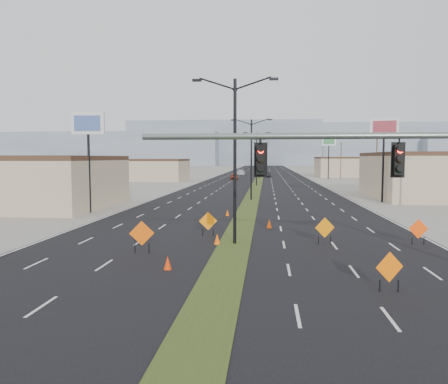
# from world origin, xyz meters

# --- Properties ---
(ground) EXTENTS (600.00, 600.00, 0.00)m
(ground) POSITION_xyz_m (0.00, 0.00, 0.00)
(ground) COLOR gray
(ground) RESTS_ON ground
(road_surface) EXTENTS (25.00, 400.00, 0.02)m
(road_surface) POSITION_xyz_m (0.00, 100.00, 0.00)
(road_surface) COLOR black
(road_surface) RESTS_ON ground
(median_strip) EXTENTS (2.00, 400.00, 0.04)m
(median_strip) POSITION_xyz_m (0.00, 100.00, 0.00)
(median_strip) COLOR #2E4117
(median_strip) RESTS_ON ground
(building_sw_far) EXTENTS (30.00, 14.00, 4.50)m
(building_sw_far) POSITION_xyz_m (-32.00, 85.00, 2.25)
(building_sw_far) COLOR #C2AC8B
(building_sw_far) RESTS_ON ground
(building_se_far) EXTENTS (44.00, 16.00, 5.00)m
(building_se_far) POSITION_xyz_m (38.00, 110.00, 2.50)
(building_se_far) COLOR #C2AC8B
(building_se_far) RESTS_ON ground
(mesa_west) EXTENTS (180.00, 50.00, 22.00)m
(mesa_west) POSITION_xyz_m (-120.00, 280.00, 11.00)
(mesa_west) COLOR gray
(mesa_west) RESTS_ON ground
(mesa_center) EXTENTS (220.00, 50.00, 28.00)m
(mesa_center) POSITION_xyz_m (40.00, 300.00, 14.00)
(mesa_center) COLOR gray
(mesa_center) RESTS_ON ground
(mesa_backdrop) EXTENTS (140.00, 50.00, 32.00)m
(mesa_backdrop) POSITION_xyz_m (-30.00, 320.00, 16.00)
(mesa_backdrop) COLOR gray
(mesa_backdrop) RESTS_ON ground
(streetlight_0) EXTENTS (5.15, 0.24, 10.02)m
(streetlight_0) POSITION_xyz_m (0.00, 12.00, 5.42)
(streetlight_0) COLOR black
(streetlight_0) RESTS_ON ground
(streetlight_1) EXTENTS (5.15, 0.24, 10.02)m
(streetlight_1) POSITION_xyz_m (0.00, 40.00, 5.42)
(streetlight_1) COLOR black
(streetlight_1) RESTS_ON ground
(streetlight_2) EXTENTS (5.15, 0.24, 10.02)m
(streetlight_2) POSITION_xyz_m (0.00, 68.00, 5.42)
(streetlight_2) COLOR black
(streetlight_2) RESTS_ON ground
(streetlight_3) EXTENTS (5.15, 0.24, 10.02)m
(streetlight_3) POSITION_xyz_m (0.00, 96.00, 5.42)
(streetlight_3) COLOR black
(streetlight_3) RESTS_ON ground
(streetlight_4) EXTENTS (5.15, 0.24, 10.02)m
(streetlight_4) POSITION_xyz_m (0.00, 124.00, 5.42)
(streetlight_4) COLOR black
(streetlight_4) RESTS_ON ground
(streetlight_5) EXTENTS (5.15, 0.24, 10.02)m
(streetlight_5) POSITION_xyz_m (0.00, 152.00, 5.42)
(streetlight_5) COLOR black
(streetlight_5) RESTS_ON ground
(streetlight_6) EXTENTS (5.15, 0.24, 10.02)m
(streetlight_6) POSITION_xyz_m (0.00, 180.00, 5.42)
(streetlight_6) COLOR black
(streetlight_6) RESTS_ON ground
(utility_pole_1) EXTENTS (1.60, 0.20, 9.00)m
(utility_pole_1) POSITION_xyz_m (20.00, 60.00, 4.67)
(utility_pole_1) COLOR #4C3823
(utility_pole_1) RESTS_ON ground
(utility_pole_2) EXTENTS (1.60, 0.20, 9.00)m
(utility_pole_2) POSITION_xyz_m (20.00, 95.00, 4.67)
(utility_pole_2) COLOR #4C3823
(utility_pole_2) RESTS_ON ground
(utility_pole_3) EXTENTS (1.60, 0.20, 9.00)m
(utility_pole_3) POSITION_xyz_m (20.00, 130.00, 4.67)
(utility_pole_3) COLOR #4C3823
(utility_pole_3) RESTS_ON ground
(car_left) EXTENTS (2.09, 4.53, 1.50)m
(car_left) POSITION_xyz_m (-5.95, 90.64, 0.75)
(car_left) COLOR maroon
(car_left) RESTS_ON ground
(car_mid) EXTENTS (1.97, 4.44, 1.42)m
(car_mid) POSITION_xyz_m (2.07, 104.02, 0.71)
(car_mid) COLOR black
(car_mid) RESTS_ON ground
(car_far) EXTENTS (2.68, 5.77, 1.63)m
(car_far) POSITION_xyz_m (-5.82, 115.84, 0.82)
(car_far) COLOR silver
(car_far) RESTS_ON ground
(construction_sign_1) EXTENTS (1.34, 0.38, 1.82)m
(construction_sign_1) POSITION_xyz_m (-4.91, 8.82, 1.08)
(construction_sign_1) COLOR #E25204
(construction_sign_1) RESTS_ON ground
(construction_sign_2) EXTENTS (1.20, 0.37, 1.64)m
(construction_sign_2) POSITION_xyz_m (-2.00, 14.56, 0.97)
(construction_sign_2) COLOR orange
(construction_sign_2) RESTS_ON ground
(construction_sign_3) EXTENTS (1.21, 0.40, 1.66)m
(construction_sign_3) POSITION_xyz_m (5.48, 12.41, 0.98)
(construction_sign_3) COLOR orange
(construction_sign_3) RESTS_ON ground
(construction_sign_4) EXTENTS (1.16, 0.45, 1.61)m
(construction_sign_4) POSITION_xyz_m (6.77, 3.00, 0.95)
(construction_sign_4) COLOR #FF6805
(construction_sign_4) RESTS_ON ground
(construction_sign_5) EXTENTS (1.19, 0.14, 1.59)m
(construction_sign_5) POSITION_xyz_m (11.11, 12.78, 0.93)
(construction_sign_5) COLOR #FF4405
(construction_sign_5) RESTS_ON ground
(cone_0) EXTENTS (0.42, 0.42, 0.66)m
(cone_0) POSITION_xyz_m (-2.71, 5.53, 0.33)
(cone_0) COLOR red
(cone_0) RESTS_ON ground
(cone_1) EXTENTS (0.45, 0.45, 0.67)m
(cone_1) POSITION_xyz_m (-1.05, 11.72, 0.34)
(cone_1) COLOR #FF5805
(cone_1) RESTS_ON ground
(cone_2) EXTENTS (0.43, 0.43, 0.67)m
(cone_2) POSITION_xyz_m (2.14, 18.26, 0.33)
(cone_2) COLOR #F44C05
(cone_2) RESTS_ON ground
(cone_3) EXTENTS (0.45, 0.45, 0.57)m
(cone_3) POSITION_xyz_m (-1.61, 24.80, 0.29)
(cone_3) COLOR #ED5105
(cone_3) RESTS_ON ground
(pole_sign_west) EXTENTS (3.15, 0.62, 9.59)m
(pole_sign_west) POSITION_xyz_m (-15.03, 25.90, 7.83)
(pole_sign_west) COLOR black
(pole_sign_west) RESTS_ON ground
(pole_sign_east_near) EXTENTS (3.22, 1.16, 9.94)m
(pole_sign_east_near) POSITION_xyz_m (15.64, 38.89, 8.14)
(pole_sign_east_near) COLOR black
(pole_sign_east_near) RESTS_ON ground
(pole_sign_east_far) EXTENTS (3.44, 0.93, 10.53)m
(pole_sign_east_far) POSITION_xyz_m (17.06, 95.31, 8.66)
(pole_sign_east_far) COLOR black
(pole_sign_east_far) RESTS_ON ground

